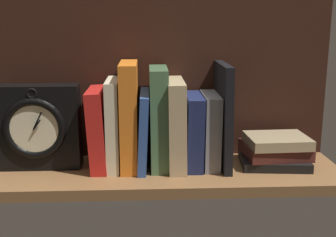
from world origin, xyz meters
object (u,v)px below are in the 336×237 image
object	(u,v)px
book_blue_modern	(143,130)
book_stack_side	(275,151)
book_cream_twain	(114,124)
book_black_skeptic	(223,115)
framed_clock	(37,127)
book_green_romantic	(157,118)
book_navy_bierce	(193,131)
book_gray_chess	(210,130)
book_orange_pandolfini	(129,116)
book_tan_shortstories	(176,124)
book_red_requiem	(99,129)

from	to	relation	value
book_blue_modern	book_stack_side	bearing A→B (deg)	-0.90
book_cream_twain	book_black_skeptic	xyz separation A→B (cm)	(26.12, 0.00, 1.78)
framed_clock	book_green_romantic	bearing A→B (deg)	0.64
book_navy_bierce	book_stack_side	xyz separation A→B (cm)	(20.14, -0.50, -5.15)
book_gray_chess	book_black_skeptic	xyz separation A→B (cm)	(3.10, 0.00, 3.58)
book_cream_twain	book_blue_modern	distance (cm)	7.18
book_blue_modern	book_navy_bierce	bearing A→B (deg)	0.00
book_cream_twain	book_green_romantic	world-z (taller)	book_green_romantic
book_orange_pandolfini	book_black_skeptic	bearing A→B (deg)	0.00
book_orange_pandolfini	book_stack_side	size ratio (longest dim) A/B	1.48
book_tan_shortstories	book_black_skeptic	xyz separation A→B (cm)	(11.35, 0.00, 1.91)
book_red_requiem	book_green_romantic	bearing A→B (deg)	0.00
book_orange_pandolfini	book_navy_bierce	xyz separation A→B (cm)	(15.24, 0.00, -3.89)
book_stack_side	book_green_romantic	bearing A→B (deg)	179.00
book_cream_twain	book_black_skeptic	size ratio (longest dim) A/B	0.86
framed_clock	book_orange_pandolfini	bearing A→B (deg)	0.84
book_cream_twain	book_green_romantic	xyz separation A→B (cm)	(10.39, 0.00, 1.35)
book_navy_bierce	book_gray_chess	xyz separation A→B (cm)	(4.05, 0.00, 0.12)
book_orange_pandolfini	book_gray_chess	size ratio (longest dim) A/B	1.43
book_red_requiem	framed_clock	distance (cm)	14.40
book_green_romantic	book_stack_side	distance (cm)	29.94
book_navy_bierce	book_black_skeptic	size ratio (longest dim) A/B	0.70
book_red_requiem	book_green_romantic	size ratio (longest dim) A/B	0.79
book_orange_pandolfini	book_navy_bierce	bearing A→B (deg)	0.00
book_navy_bierce	book_gray_chess	size ratio (longest dim) A/B	0.99
book_blue_modern	book_gray_chess	size ratio (longest dim) A/B	1.03
book_gray_chess	framed_clock	world-z (taller)	framed_clock
book_black_skeptic	book_stack_side	size ratio (longest dim) A/B	1.45
framed_clock	book_gray_chess	bearing A→B (deg)	0.45
book_cream_twain	book_stack_side	size ratio (longest dim) A/B	1.24
book_cream_twain	book_red_requiem	bearing A→B (deg)	180.00
book_orange_pandolfini	framed_clock	size ratio (longest dim) A/B	1.25
book_navy_bierce	framed_clock	world-z (taller)	framed_clock
book_orange_pandolfini	book_green_romantic	world-z (taller)	book_orange_pandolfini
book_blue_modern	book_stack_side	xyz separation A→B (cm)	(32.11, -0.50, -5.54)
book_green_romantic	book_tan_shortstories	distance (cm)	4.63
book_blue_modern	framed_clock	xyz separation A→B (cm)	(-25.01, -0.32, 1.02)
book_black_skeptic	book_red_requiem	bearing A→B (deg)	180.00
book_green_romantic	book_stack_side	xyz separation A→B (cm)	(28.73, -0.50, -8.42)
book_gray_chess	framed_clock	xyz separation A→B (cm)	(-41.02, -0.32, 1.30)
book_blue_modern	framed_clock	world-z (taller)	framed_clock
book_cream_twain	book_orange_pandolfini	size ratio (longest dim) A/B	0.84
book_green_romantic	book_stack_side	bearing A→B (deg)	-1.00
book_navy_bierce	book_stack_side	distance (cm)	20.80
book_blue_modern	book_black_skeptic	size ratio (longest dim) A/B	0.73
book_red_requiem	book_cream_twain	bearing A→B (deg)	0.00
book_red_requiem	book_stack_side	bearing A→B (deg)	-0.67
book_green_romantic	framed_clock	size ratio (longest dim) A/B	1.19
book_green_romantic	framed_clock	distance (cm)	28.45
framed_clock	book_stack_side	world-z (taller)	framed_clock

